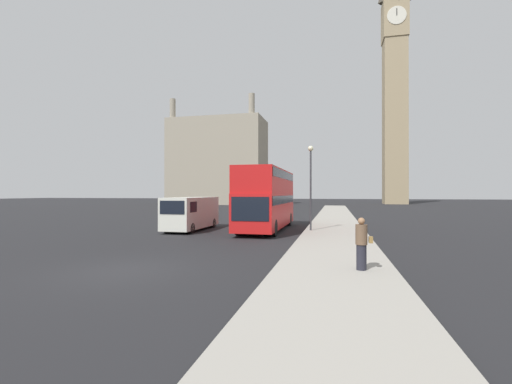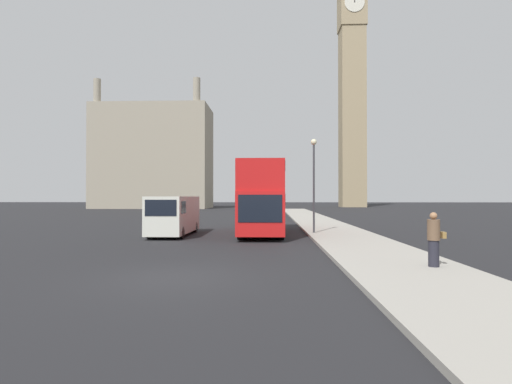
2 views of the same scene
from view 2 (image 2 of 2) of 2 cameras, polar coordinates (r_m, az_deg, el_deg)
The scene contains 8 objects.
ground_plane at distance 11.90m, azimuth -11.64°, elevation -11.91°, with size 300.00×300.00×0.00m, color black.
sidewalk_strip at distance 12.32m, azimuth 22.49°, elevation -11.13°, with size 3.96×120.00×0.15m.
clock_tower at distance 95.97m, azimuth 13.55°, elevation 17.42°, with size 5.68×5.85×62.43m.
building_block_distant at distance 82.80m, azimuth -14.39°, elevation 4.79°, with size 22.38×11.17×24.67m.
red_double_decker_bus at distance 25.04m, azimuth 0.87°, elevation -0.51°, with size 2.56×10.17×4.28m.
white_van at distance 24.35m, azimuth -11.66°, elevation -3.16°, with size 2.00×5.99×2.33m.
pedestrian at distance 13.63m, azimuth 24.07°, elevation -6.21°, with size 0.54×0.38×1.69m.
street_lamp at distance 24.35m, azimuth 8.26°, elevation 2.99°, with size 0.36×0.36×5.65m.
Camera 2 is at (2.74, -11.35, 2.33)m, focal length 28.00 mm.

